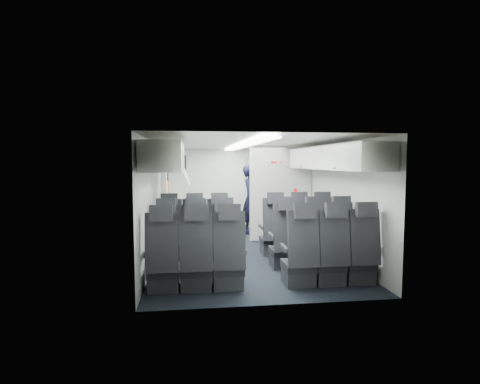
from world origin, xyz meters
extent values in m
cube|color=black|center=(0.00, 0.00, -0.01)|extent=(3.40, 6.00, 0.01)
cube|color=white|center=(0.00, 0.00, 2.15)|extent=(3.40, 6.00, 0.01)
cube|color=silver|center=(0.00, 3.00, 1.07)|extent=(3.40, 0.01, 2.15)
cube|color=silver|center=(0.00, -3.00, 1.07)|extent=(3.40, 0.01, 2.15)
cube|color=silver|center=(-1.70, 0.00, 1.07)|extent=(0.01, 6.00, 2.15)
cube|color=silver|center=(1.70, 0.00, 1.07)|extent=(0.01, 6.00, 2.15)
cube|color=white|center=(0.00, 0.00, 2.11)|extent=(0.25, 5.52, 0.03)
cube|color=#242427|center=(-1.42, -0.45, 0.27)|extent=(0.44, 0.46, 0.12)
cube|color=#2D2D33|center=(-1.42, -0.45, 0.11)|extent=(0.42, 0.42, 0.22)
cube|color=#242427|center=(-1.42, -0.67, 0.72)|extent=(0.44, 0.20, 0.80)
cube|color=#242427|center=(-1.42, -0.72, 1.12)|extent=(0.30, 0.12, 0.23)
cube|color=#2D2D33|center=(-1.64, -0.48, 0.55)|extent=(0.05, 0.40, 0.06)
cube|color=#2D2D33|center=(-1.20, -0.48, 0.55)|extent=(0.05, 0.40, 0.06)
cube|color=#242427|center=(-0.97, -0.45, 0.27)|extent=(0.44, 0.46, 0.12)
cube|color=#2D2D33|center=(-0.97, -0.45, 0.11)|extent=(0.42, 0.42, 0.22)
cube|color=#242427|center=(-0.97, -0.67, 0.72)|extent=(0.44, 0.20, 0.80)
cube|color=#242427|center=(-0.97, -0.72, 1.12)|extent=(0.30, 0.12, 0.23)
cube|color=#2D2D33|center=(-1.19, -0.48, 0.55)|extent=(0.05, 0.40, 0.06)
cube|color=#2D2D33|center=(-0.75, -0.48, 0.55)|extent=(0.05, 0.40, 0.06)
cube|color=#242427|center=(-0.52, -0.45, 0.27)|extent=(0.44, 0.46, 0.12)
cube|color=#2D2D33|center=(-0.52, -0.45, 0.11)|extent=(0.42, 0.42, 0.22)
cube|color=#242427|center=(-0.52, -0.67, 0.72)|extent=(0.44, 0.20, 0.80)
cube|color=#242427|center=(-0.52, -0.72, 1.12)|extent=(0.30, 0.12, 0.23)
cube|color=#2D2D33|center=(-0.74, -0.48, 0.55)|extent=(0.05, 0.40, 0.06)
cube|color=#2D2D33|center=(-0.30, -0.48, 0.55)|extent=(0.05, 0.40, 0.06)
cube|color=#242427|center=(0.52, -0.45, 0.27)|extent=(0.44, 0.46, 0.12)
cube|color=#2D2D33|center=(0.52, -0.45, 0.11)|extent=(0.42, 0.42, 0.22)
cube|color=#242427|center=(0.52, -0.67, 0.72)|extent=(0.44, 0.20, 0.80)
cube|color=#242427|center=(0.52, -0.72, 1.12)|extent=(0.30, 0.12, 0.23)
cube|color=#2D2D33|center=(0.30, -0.48, 0.55)|extent=(0.05, 0.40, 0.06)
cube|color=#2D2D33|center=(0.74, -0.48, 0.55)|extent=(0.05, 0.40, 0.06)
cube|color=#242427|center=(0.97, -0.45, 0.27)|extent=(0.44, 0.46, 0.12)
cube|color=#2D2D33|center=(0.97, -0.45, 0.11)|extent=(0.42, 0.42, 0.22)
cube|color=#242427|center=(0.97, -0.67, 0.72)|extent=(0.44, 0.20, 0.80)
cube|color=#242427|center=(0.97, -0.72, 1.12)|extent=(0.30, 0.12, 0.23)
cube|color=#2D2D33|center=(0.75, -0.48, 0.55)|extent=(0.05, 0.40, 0.06)
cube|color=#2D2D33|center=(1.19, -0.48, 0.55)|extent=(0.05, 0.40, 0.06)
cube|color=#242427|center=(1.42, -0.45, 0.27)|extent=(0.44, 0.46, 0.12)
cube|color=#2D2D33|center=(1.42, -0.45, 0.11)|extent=(0.42, 0.42, 0.22)
cube|color=#242427|center=(1.42, -0.67, 0.72)|extent=(0.44, 0.20, 0.80)
cube|color=#242427|center=(1.42, -0.72, 1.12)|extent=(0.30, 0.12, 0.23)
cube|color=#2D2D33|center=(1.20, -0.48, 0.55)|extent=(0.05, 0.40, 0.06)
cube|color=#2D2D33|center=(1.64, -0.48, 0.55)|extent=(0.05, 0.40, 0.06)
cube|color=#242427|center=(-1.42, -1.35, 0.27)|extent=(0.44, 0.46, 0.12)
cube|color=#2D2D33|center=(-1.42, -1.35, 0.11)|extent=(0.42, 0.42, 0.22)
cube|color=#242427|center=(-1.42, -1.57, 0.72)|extent=(0.44, 0.20, 0.80)
cube|color=#242427|center=(-1.42, -1.62, 1.12)|extent=(0.30, 0.12, 0.23)
cube|color=#2D2D33|center=(-1.64, -1.38, 0.55)|extent=(0.05, 0.40, 0.06)
cube|color=#2D2D33|center=(-1.20, -1.38, 0.55)|extent=(0.05, 0.40, 0.06)
cube|color=#242427|center=(-0.97, -1.35, 0.27)|extent=(0.44, 0.46, 0.12)
cube|color=#2D2D33|center=(-0.97, -1.35, 0.11)|extent=(0.42, 0.42, 0.22)
cube|color=#242427|center=(-0.97, -1.57, 0.72)|extent=(0.44, 0.20, 0.80)
cube|color=#242427|center=(-0.97, -1.62, 1.12)|extent=(0.30, 0.12, 0.23)
cube|color=#2D2D33|center=(-1.19, -1.38, 0.55)|extent=(0.05, 0.40, 0.06)
cube|color=#2D2D33|center=(-0.75, -1.38, 0.55)|extent=(0.05, 0.40, 0.06)
cube|color=#242427|center=(-0.52, -1.35, 0.27)|extent=(0.44, 0.46, 0.12)
cube|color=#2D2D33|center=(-0.52, -1.35, 0.11)|extent=(0.42, 0.42, 0.22)
cube|color=#242427|center=(-0.52, -1.57, 0.72)|extent=(0.44, 0.20, 0.80)
cube|color=#242427|center=(-0.52, -1.62, 1.12)|extent=(0.30, 0.12, 0.23)
cube|color=#2D2D33|center=(-0.74, -1.38, 0.55)|extent=(0.05, 0.40, 0.06)
cube|color=#2D2D33|center=(-0.30, -1.38, 0.55)|extent=(0.05, 0.40, 0.06)
cube|color=#242427|center=(0.52, -1.35, 0.27)|extent=(0.44, 0.46, 0.12)
cube|color=#2D2D33|center=(0.52, -1.35, 0.11)|extent=(0.42, 0.42, 0.22)
cube|color=#242427|center=(0.52, -1.57, 0.72)|extent=(0.44, 0.20, 0.80)
cube|color=#242427|center=(0.52, -1.62, 1.12)|extent=(0.30, 0.12, 0.23)
cube|color=#2D2D33|center=(0.30, -1.38, 0.55)|extent=(0.05, 0.40, 0.06)
cube|color=#2D2D33|center=(0.74, -1.38, 0.55)|extent=(0.05, 0.40, 0.06)
cube|color=#242427|center=(0.97, -1.35, 0.27)|extent=(0.44, 0.46, 0.12)
cube|color=#2D2D33|center=(0.97, -1.35, 0.11)|extent=(0.42, 0.42, 0.22)
cube|color=#242427|center=(0.97, -1.57, 0.72)|extent=(0.44, 0.20, 0.80)
cube|color=#242427|center=(0.97, -1.62, 1.12)|extent=(0.30, 0.12, 0.23)
cube|color=#2D2D33|center=(0.75, -1.38, 0.55)|extent=(0.05, 0.40, 0.06)
cube|color=#2D2D33|center=(1.19, -1.38, 0.55)|extent=(0.05, 0.40, 0.06)
cube|color=#242427|center=(1.42, -1.35, 0.27)|extent=(0.44, 0.46, 0.12)
cube|color=#2D2D33|center=(1.42, -1.35, 0.11)|extent=(0.42, 0.42, 0.22)
cube|color=#242427|center=(1.42, -1.57, 0.72)|extent=(0.44, 0.20, 0.80)
cube|color=#242427|center=(1.42, -1.62, 1.12)|extent=(0.30, 0.12, 0.23)
cube|color=#2D2D33|center=(1.20, -1.38, 0.55)|extent=(0.05, 0.40, 0.06)
cube|color=#2D2D33|center=(1.64, -1.38, 0.55)|extent=(0.05, 0.40, 0.06)
cube|color=#242427|center=(-1.42, -2.25, 0.27)|extent=(0.44, 0.46, 0.12)
cube|color=#2D2D33|center=(-1.42, -2.25, 0.11)|extent=(0.42, 0.42, 0.22)
cube|color=#242427|center=(-1.42, -2.47, 0.72)|extent=(0.44, 0.20, 0.80)
cube|color=#242427|center=(-1.42, -2.52, 1.12)|extent=(0.30, 0.12, 0.23)
cube|color=#2D2D33|center=(-1.64, -2.28, 0.55)|extent=(0.05, 0.40, 0.06)
cube|color=#2D2D33|center=(-1.20, -2.28, 0.55)|extent=(0.05, 0.40, 0.06)
cube|color=#242427|center=(-0.97, -2.25, 0.27)|extent=(0.44, 0.46, 0.12)
cube|color=#2D2D33|center=(-0.97, -2.25, 0.11)|extent=(0.42, 0.42, 0.22)
cube|color=#242427|center=(-0.97, -2.47, 0.72)|extent=(0.44, 0.20, 0.80)
cube|color=#242427|center=(-0.97, -2.52, 1.12)|extent=(0.30, 0.12, 0.23)
cube|color=#2D2D33|center=(-1.19, -2.28, 0.55)|extent=(0.05, 0.40, 0.06)
cube|color=#2D2D33|center=(-0.75, -2.28, 0.55)|extent=(0.05, 0.40, 0.06)
cube|color=#242427|center=(-0.52, -2.25, 0.27)|extent=(0.44, 0.46, 0.12)
cube|color=#2D2D33|center=(-0.52, -2.25, 0.11)|extent=(0.42, 0.42, 0.22)
cube|color=#242427|center=(-0.52, -2.47, 0.72)|extent=(0.44, 0.20, 0.80)
cube|color=#242427|center=(-0.52, -2.52, 1.12)|extent=(0.30, 0.12, 0.23)
cube|color=#2D2D33|center=(-0.74, -2.28, 0.55)|extent=(0.05, 0.40, 0.06)
cube|color=#2D2D33|center=(-0.30, -2.28, 0.55)|extent=(0.05, 0.40, 0.06)
cube|color=#242427|center=(0.52, -2.25, 0.27)|extent=(0.44, 0.46, 0.12)
cube|color=#2D2D33|center=(0.52, -2.25, 0.11)|extent=(0.42, 0.42, 0.22)
cube|color=#242427|center=(0.52, -2.47, 0.72)|extent=(0.44, 0.20, 0.80)
cube|color=#242427|center=(0.52, -2.52, 1.12)|extent=(0.30, 0.12, 0.23)
cube|color=#2D2D33|center=(0.30, -2.28, 0.55)|extent=(0.05, 0.40, 0.06)
cube|color=#2D2D33|center=(0.74, -2.28, 0.55)|extent=(0.05, 0.40, 0.06)
cube|color=#242427|center=(0.97, -2.25, 0.27)|extent=(0.44, 0.46, 0.12)
cube|color=#2D2D33|center=(0.97, -2.25, 0.11)|extent=(0.42, 0.42, 0.22)
cube|color=#242427|center=(0.97, -2.47, 0.72)|extent=(0.44, 0.20, 0.80)
cube|color=#242427|center=(0.97, -2.52, 1.12)|extent=(0.30, 0.12, 0.23)
cube|color=#2D2D33|center=(0.75, -2.28, 0.55)|extent=(0.05, 0.40, 0.06)
cube|color=#2D2D33|center=(1.19, -2.28, 0.55)|extent=(0.05, 0.40, 0.06)
cube|color=#242427|center=(1.42, -2.25, 0.27)|extent=(0.44, 0.46, 0.12)
cube|color=#2D2D33|center=(1.42, -2.25, 0.11)|extent=(0.42, 0.42, 0.22)
cube|color=#242427|center=(1.42, -2.47, 0.72)|extent=(0.44, 0.20, 0.80)
cube|color=#242427|center=(1.42, -2.52, 1.12)|extent=(0.30, 0.12, 0.23)
cube|color=#2D2D33|center=(1.20, -2.28, 0.55)|extent=(0.05, 0.40, 0.06)
cube|color=#2D2D33|center=(1.64, -2.28, 0.55)|extent=(0.05, 0.40, 0.06)
cube|color=silver|center=(-1.40, -2.00, 1.86)|extent=(0.52, 1.80, 0.40)
cylinder|color=slate|center=(-1.15, -2.00, 1.70)|extent=(0.04, 0.10, 0.04)
cube|color=#9E9E93|center=(-1.40, -0.25, 1.66)|extent=(0.52, 1.70, 0.04)
cube|color=silver|center=(-1.66, -0.25, 1.86)|extent=(0.06, 1.70, 0.44)
cube|color=silver|center=(-1.40, -1.08, 1.86)|extent=(0.52, 0.04, 0.40)
cube|color=silver|center=(-1.40, 0.58, 1.86)|extent=(0.52, 0.04, 0.40)
cube|color=silver|center=(-1.15, -0.25, 1.55)|extent=(0.21, 1.61, 0.38)
cube|color=silver|center=(1.40, -2.00, 1.86)|extent=(0.52, 1.80, 0.40)
cylinder|color=slate|center=(1.15, -2.00, 1.70)|extent=(0.04, 0.10, 0.04)
cube|color=silver|center=(1.40, -0.25, 1.86)|extent=(0.52, 1.70, 0.40)
cylinder|color=slate|center=(1.15, -0.25, 1.70)|extent=(0.04, 0.10, 0.04)
cube|color=silver|center=(0.98, 0.80, 1.07)|extent=(1.40, 0.12, 2.13)
cube|color=white|center=(0.85, 0.73, 1.78)|extent=(0.24, 0.01, 0.10)
cube|color=red|center=(0.80, 0.72, 1.78)|extent=(0.13, 0.01, 0.04)
cube|color=red|center=(0.95, 0.72, 1.78)|extent=(0.05, 0.01, 0.03)
cylinder|color=white|center=(1.30, 0.73, 1.15)|extent=(0.11, 0.01, 0.11)
cylinder|color=red|center=(1.30, 0.72, 1.15)|extent=(0.09, 0.01, 0.09)
cube|color=#939399|center=(0.95, 2.72, 0.95)|extent=(0.85, 0.50, 1.90)
cube|color=#3F3F42|center=(0.95, 2.46, 0.50)|extent=(0.80, 0.01, 0.02)
cube|color=#3F3F42|center=(0.95, 2.46, 1.00)|extent=(0.80, 0.01, 0.02)
cube|color=#3F3F42|center=(0.95, 2.46, 1.50)|extent=(0.80, 0.01, 0.02)
cube|color=silver|center=(-1.64, 1.55, 0.95)|extent=(0.10, 0.92, 1.86)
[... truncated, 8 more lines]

